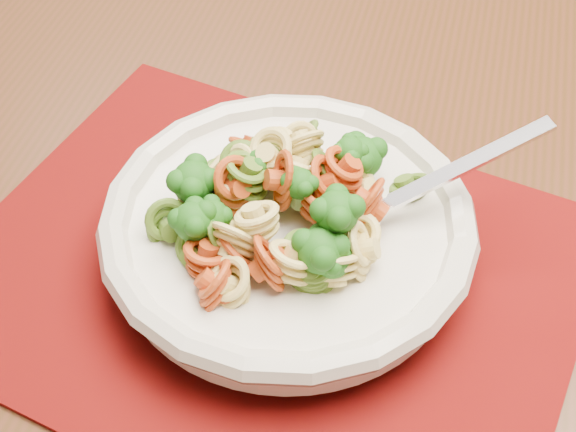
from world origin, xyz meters
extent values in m
cube|color=#50341A|center=(0.00, 0.00, 0.00)|extent=(4.00, 4.00, 0.01)
cube|color=#482414|center=(-0.10, -0.28, 0.68)|extent=(1.78, 1.46, 0.04)
cube|color=#5E0C04|center=(-0.13, -0.39, 0.70)|extent=(0.50, 0.47, 0.00)
cylinder|color=beige|center=(-0.11, -0.38, 0.71)|extent=(0.10, 0.10, 0.01)
cylinder|color=beige|center=(-0.11, -0.38, 0.73)|extent=(0.22, 0.22, 0.03)
torus|color=beige|center=(-0.11, -0.38, 0.74)|extent=(0.24, 0.24, 0.02)
camera|label=1|loc=(-0.15, -0.72, 1.12)|focal=50.00mm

